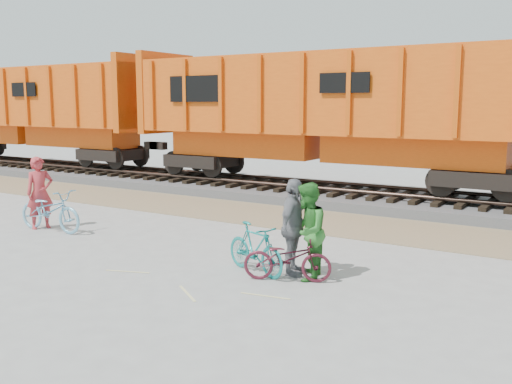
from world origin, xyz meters
TOP-DOWN VIEW (x-y plane):
  - ground at (0.00, 0.00)m, footprint 120.00×120.00m
  - gravel_strip at (0.00, 5.50)m, footprint 120.00×3.00m
  - ballast_bed at (0.00, 9.00)m, footprint 120.00×4.00m
  - track at (0.00, 9.00)m, footprint 120.00×2.60m
  - hopper_car_left at (-16.52, 9.00)m, footprint 14.00×3.13m
  - hopper_car_center at (-1.52, 9.00)m, footprint 14.00×3.13m
  - bicycle_blue at (-5.22, 0.77)m, footprint 2.09×0.83m
  - bicycle_teal at (1.15, 0.44)m, footprint 1.68×0.98m
  - bicycle_maroon at (1.90, 0.34)m, footprint 1.71×1.13m
  - person_solo at (-5.72, 0.87)m, footprint 0.68×0.81m
  - person_man at (2.15, 0.64)m, footprint 0.92×1.04m
  - person_woman at (1.80, 0.74)m, footprint 0.62×1.14m

SIDE VIEW (x-z plane):
  - ground at x=0.00m, z-range 0.00..0.00m
  - gravel_strip at x=0.00m, z-range 0.00..0.02m
  - ballast_bed at x=0.00m, z-range 0.00..0.30m
  - bicycle_maroon at x=1.90m, z-range 0.00..0.85m
  - track at x=0.00m, z-range 0.35..0.59m
  - bicycle_teal at x=1.15m, z-range 0.00..0.97m
  - bicycle_blue at x=-5.22m, z-range 0.00..1.08m
  - person_man at x=2.15m, z-range 0.00..1.80m
  - person_woman at x=1.80m, z-range 0.00..1.84m
  - person_solo at x=-5.72m, z-range 0.00..1.88m
  - hopper_car_left at x=-16.52m, z-range 0.68..5.33m
  - hopper_car_center at x=-1.52m, z-range 0.68..5.33m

